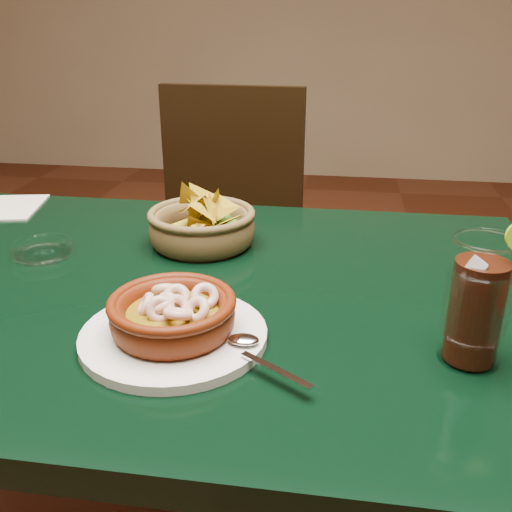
# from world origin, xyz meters

# --- Properties ---
(dining_table) EXTENTS (1.20, 0.80, 0.75)m
(dining_table) POSITION_xyz_m (0.00, 0.00, 0.65)
(dining_table) COLOR black
(dining_table) RESTS_ON ground
(dining_chair) EXTENTS (0.46, 0.46, 0.95)m
(dining_chair) POSITION_xyz_m (-0.07, 0.71, 0.52)
(dining_chair) COLOR black
(dining_chair) RESTS_ON ground
(shrimp_plate) EXTENTS (0.30, 0.24, 0.08)m
(shrimp_plate) POSITION_xyz_m (0.06, -0.17, 0.78)
(shrimp_plate) COLOR silver
(shrimp_plate) RESTS_ON dining_table
(chip_basket) EXTENTS (0.22, 0.22, 0.14)m
(chip_basket) POSITION_xyz_m (0.01, 0.16, 0.79)
(chip_basket) COLOR brown
(chip_basket) RESTS_ON dining_table
(guacamole_ramekin) EXTENTS (0.14, 0.14, 0.05)m
(guacamole_ramekin) POSITION_xyz_m (0.03, 0.19, 0.77)
(guacamole_ramekin) COLOR #481505
(guacamole_ramekin) RESTS_ON dining_table
(cola_drink) EXTENTS (0.16, 0.16, 0.18)m
(cola_drink) POSITION_xyz_m (0.42, -0.16, 0.83)
(cola_drink) COLOR white
(cola_drink) RESTS_ON dining_table
(glass_ashtray) EXTENTS (0.11, 0.11, 0.03)m
(glass_ashtray) POSITION_xyz_m (-0.25, 0.07, 0.76)
(glass_ashtray) COLOR white
(glass_ashtray) RESTS_ON dining_table
(paper_menu) EXTENTS (0.16, 0.19, 0.00)m
(paper_menu) POSITION_xyz_m (-0.45, 0.30, 0.75)
(paper_menu) COLOR beige
(paper_menu) RESTS_ON dining_table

